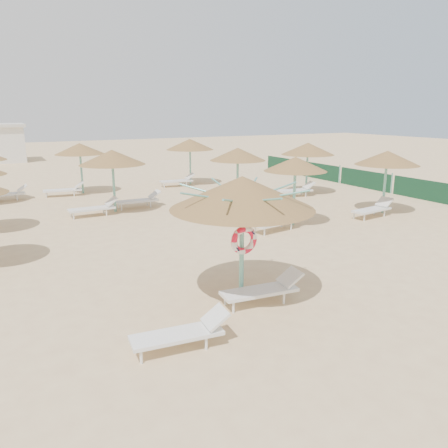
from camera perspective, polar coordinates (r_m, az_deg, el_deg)
name	(u,v)px	position (r m, az deg, el deg)	size (l,w,h in m)	color
ground	(248,300)	(10.45, 3.22, -9.89)	(120.00, 120.00, 0.00)	#D9BB84
main_palapa	(242,193)	(9.73, 2.40, 4.05)	(3.27, 3.27, 2.93)	#65AF9F
lounger_main_a	(183,332)	(8.41, -5.35, -13.91)	(1.89, 0.74, 0.67)	white
lounger_main_b	(264,289)	(10.23, 5.31, -8.45)	(1.98, 0.78, 0.70)	white
palapa_field	(165,156)	(20.39, -7.77, 8.78)	(19.10, 13.82, 2.72)	#65AF9F
windbreak_fence	(365,179)	(26.50, 17.99, 5.56)	(0.08, 19.84, 1.10)	#1B5236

